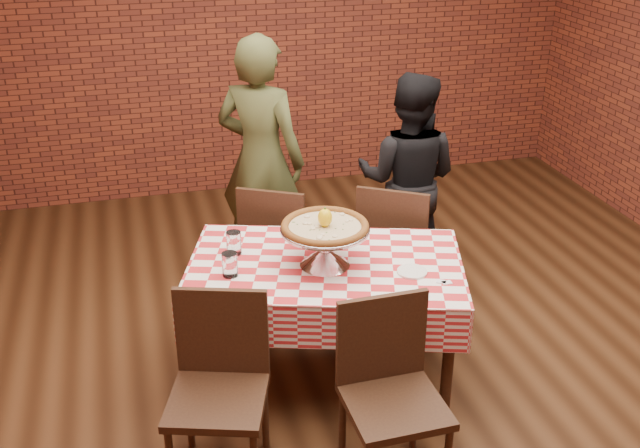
{
  "coord_description": "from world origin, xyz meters",
  "views": [
    {
      "loc": [
        -1.26,
        -3.41,
        2.69
      ],
      "look_at": [
        -0.31,
        0.1,
        0.95
      ],
      "focal_mm": 42.4,
      "sensor_mm": 36.0,
      "label": 1
    }
  ],
  "objects_px": {
    "table": "(325,323)",
    "diner_black": "(408,180)",
    "pizza": "(325,227)",
    "chair_near_right": "(395,404)",
    "water_glass_left": "(230,264)",
    "chair_far_left": "(281,244)",
    "pizza_stand": "(325,247)",
    "chair_near_left": "(217,398)",
    "condiment_caddy": "(329,224)",
    "chair_far_right": "(397,245)",
    "diner_olive": "(261,160)",
    "water_glass_right": "(234,243)"
  },
  "relations": [
    {
      "from": "table",
      "to": "diner_black",
      "type": "xyz_separation_m",
      "value": [
        0.87,
        1.03,
        0.37
      ]
    },
    {
      "from": "pizza",
      "to": "chair_near_right",
      "type": "xyz_separation_m",
      "value": [
        0.1,
        -0.84,
        -0.52
      ]
    },
    {
      "from": "water_glass_left",
      "to": "chair_far_left",
      "type": "xyz_separation_m",
      "value": [
        0.45,
        0.87,
        -0.37
      ]
    },
    {
      "from": "pizza_stand",
      "to": "chair_near_left",
      "type": "height_order",
      "value": "pizza_stand"
    },
    {
      "from": "condiment_caddy",
      "to": "chair_far_left",
      "type": "xyz_separation_m",
      "value": [
        -0.17,
        0.56,
        -0.38
      ]
    },
    {
      "from": "pizza",
      "to": "chair_near_left",
      "type": "relative_size",
      "value": 0.5
    },
    {
      "from": "chair_far_left",
      "to": "pizza_stand",
      "type": "bearing_deg",
      "value": 122.62
    },
    {
      "from": "water_glass_left",
      "to": "chair_far_left",
      "type": "relative_size",
      "value": 0.14
    },
    {
      "from": "table",
      "to": "condiment_caddy",
      "type": "xyz_separation_m",
      "value": [
        0.11,
        0.3,
        0.46
      ]
    },
    {
      "from": "chair_near_right",
      "to": "chair_far_right",
      "type": "relative_size",
      "value": 0.99
    },
    {
      "from": "pizza",
      "to": "chair_near_left",
      "type": "bearing_deg",
      "value": -139.02
    },
    {
      "from": "diner_black",
      "to": "chair_far_right",
      "type": "bearing_deg",
      "value": 93.53
    },
    {
      "from": "diner_olive",
      "to": "diner_black",
      "type": "relative_size",
      "value": 1.16
    },
    {
      "from": "water_glass_left",
      "to": "water_glass_right",
      "type": "xyz_separation_m",
      "value": [
        0.06,
        0.24,
        0.0
      ]
    },
    {
      "from": "chair_far_left",
      "to": "condiment_caddy",
      "type": "bearing_deg",
      "value": 135.7
    },
    {
      "from": "pizza_stand",
      "to": "condiment_caddy",
      "type": "relative_size",
      "value": 3.09
    },
    {
      "from": "pizza",
      "to": "water_glass_left",
      "type": "distance_m",
      "value": 0.53
    },
    {
      "from": "pizza_stand",
      "to": "diner_black",
      "type": "relative_size",
      "value": 0.32
    },
    {
      "from": "table",
      "to": "pizza",
      "type": "relative_size",
      "value": 3.14
    },
    {
      "from": "chair_near_right",
      "to": "diner_black",
      "type": "distance_m",
      "value": 2.06
    },
    {
      "from": "water_glass_left",
      "to": "chair_far_left",
      "type": "bearing_deg",
      "value": 62.49
    },
    {
      "from": "water_glass_right",
      "to": "diner_olive",
      "type": "relative_size",
      "value": 0.07
    },
    {
      "from": "pizza_stand",
      "to": "chair_far_left",
      "type": "xyz_separation_m",
      "value": [
        -0.05,
        0.88,
        -0.41
      ]
    },
    {
      "from": "chair_near_left",
      "to": "chair_far_right",
      "type": "height_order",
      "value": "chair_far_right"
    },
    {
      "from": "chair_near_right",
      "to": "pizza",
      "type": "bearing_deg",
      "value": 95.7
    },
    {
      "from": "table",
      "to": "water_glass_right",
      "type": "distance_m",
      "value": 0.68
    },
    {
      "from": "pizza_stand",
      "to": "table",
      "type": "bearing_deg",
      "value": 64.85
    },
    {
      "from": "table",
      "to": "chair_far_left",
      "type": "distance_m",
      "value": 0.87
    },
    {
      "from": "chair_near_left",
      "to": "chair_far_left",
      "type": "bearing_deg",
      "value": 85.14
    },
    {
      "from": "pizza_stand",
      "to": "water_glass_left",
      "type": "bearing_deg",
      "value": 178.3
    },
    {
      "from": "water_glass_right",
      "to": "chair_far_left",
      "type": "xyz_separation_m",
      "value": [
        0.39,
        0.63,
        -0.37
      ]
    },
    {
      "from": "chair_near_right",
      "to": "chair_far_left",
      "type": "xyz_separation_m",
      "value": [
        -0.16,
        1.72,
        -0.01
      ]
    },
    {
      "from": "diner_olive",
      "to": "diner_black",
      "type": "height_order",
      "value": "diner_olive"
    },
    {
      "from": "water_glass_left",
      "to": "diner_black",
      "type": "height_order",
      "value": "diner_black"
    },
    {
      "from": "pizza_stand",
      "to": "water_glass_left",
      "type": "height_order",
      "value": "pizza_stand"
    },
    {
      "from": "pizza_stand",
      "to": "diner_black",
      "type": "bearing_deg",
      "value": 50.07
    },
    {
      "from": "pizza",
      "to": "chair_near_right",
      "type": "distance_m",
      "value": 0.99
    },
    {
      "from": "table",
      "to": "condiment_caddy",
      "type": "distance_m",
      "value": 0.56
    },
    {
      "from": "table",
      "to": "diner_olive",
      "type": "relative_size",
      "value": 0.84
    },
    {
      "from": "pizza_stand",
      "to": "chair_near_right",
      "type": "relative_size",
      "value": 0.52
    },
    {
      "from": "water_glass_left",
      "to": "condiment_caddy",
      "type": "distance_m",
      "value": 0.69
    },
    {
      "from": "chair_far_right",
      "to": "water_glass_right",
      "type": "bearing_deg",
      "value": 52.36
    },
    {
      "from": "chair_near_left",
      "to": "diner_black",
      "type": "xyz_separation_m",
      "value": [
        1.55,
        1.63,
        0.28
      ]
    },
    {
      "from": "condiment_caddy",
      "to": "diner_olive",
      "type": "relative_size",
      "value": 0.09
    },
    {
      "from": "chair_far_left",
      "to": "diner_black",
      "type": "distance_m",
      "value": 0.99
    },
    {
      "from": "table",
      "to": "chair_far_left",
      "type": "bearing_deg",
      "value": 94.1
    },
    {
      "from": "diner_olive",
      "to": "table",
      "type": "bearing_deg",
      "value": 129.76
    },
    {
      "from": "table",
      "to": "water_glass_right",
      "type": "xyz_separation_m",
      "value": [
        -0.45,
        0.24,
        0.45
      ]
    },
    {
      "from": "condiment_caddy",
      "to": "chair_far_left",
      "type": "height_order",
      "value": "condiment_caddy"
    },
    {
      "from": "chair_near_left",
      "to": "chair_near_right",
      "type": "distance_m",
      "value": 0.82
    }
  ]
}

